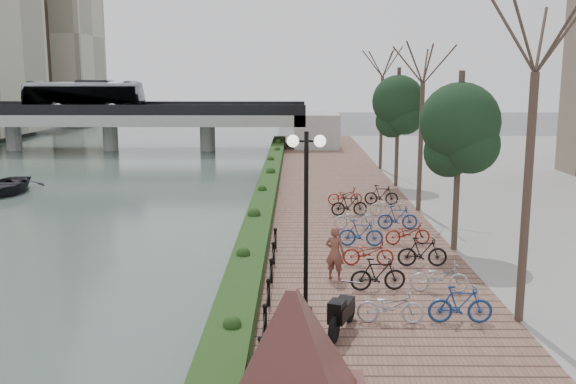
{
  "coord_description": "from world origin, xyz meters",
  "views": [
    {
      "loc": [
        2.15,
        -14.0,
        6.79
      ],
      "look_at": [
        1.83,
        12.52,
        2.0
      ],
      "focal_mm": 40.0,
      "sensor_mm": 36.0,
      "label": 1
    }
  ],
  "objects_px": {
    "lamppost": "(306,183)",
    "boat": "(7,185)",
    "motorcycle": "(343,311)",
    "pedestrian": "(335,253)",
    "granite_monument": "(291,352)"
  },
  "relations": [
    {
      "from": "boat",
      "to": "motorcycle",
      "type": "bearing_deg",
      "value": -55.93
    },
    {
      "from": "lamppost",
      "to": "pedestrian",
      "type": "bearing_deg",
      "value": 71.14
    },
    {
      "from": "granite_monument",
      "to": "lamppost",
      "type": "height_order",
      "value": "lamppost"
    },
    {
      "from": "granite_monument",
      "to": "lamppost",
      "type": "bearing_deg",
      "value": 86.29
    },
    {
      "from": "granite_monument",
      "to": "pedestrian",
      "type": "height_order",
      "value": "granite_monument"
    },
    {
      "from": "lamppost",
      "to": "granite_monument",
      "type": "bearing_deg",
      "value": -93.71
    },
    {
      "from": "lamppost",
      "to": "boat",
      "type": "bearing_deg",
      "value": 130.34
    },
    {
      "from": "granite_monument",
      "to": "pedestrian",
      "type": "distance_m",
      "value": 8.3
    },
    {
      "from": "motorcycle",
      "to": "pedestrian",
      "type": "xyz_separation_m",
      "value": [
        0.06,
        4.21,
        0.3
      ]
    },
    {
      "from": "lamppost",
      "to": "boat",
      "type": "xyz_separation_m",
      "value": [
        -17.28,
        20.35,
        -3.5
      ]
    },
    {
      "from": "lamppost",
      "to": "pedestrian",
      "type": "height_order",
      "value": "lamppost"
    },
    {
      "from": "granite_monument",
      "to": "pedestrian",
      "type": "xyz_separation_m",
      "value": [
        1.3,
        8.19,
        -0.39
      ]
    },
    {
      "from": "motorcycle",
      "to": "boat",
      "type": "relative_size",
      "value": 0.37
    },
    {
      "from": "pedestrian",
      "to": "boat",
      "type": "distance_m",
      "value": 25.33
    },
    {
      "from": "lamppost",
      "to": "motorcycle",
      "type": "xyz_separation_m",
      "value": [
        0.9,
        -1.42,
        -2.97
      ]
    }
  ]
}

